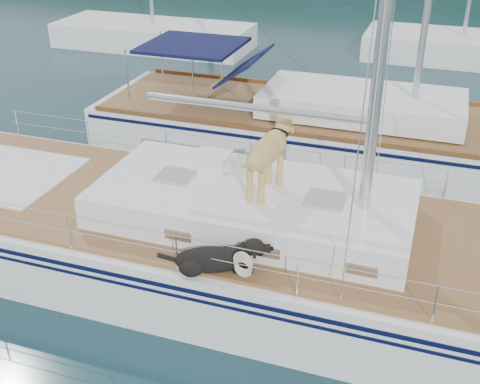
% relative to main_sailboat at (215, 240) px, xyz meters
% --- Properties ---
extents(ground, '(120.00, 120.00, 0.00)m').
position_rel_main_sailboat_xyz_m(ground, '(-0.10, 0.01, -0.68)').
color(ground, black).
rests_on(ground, ground).
extents(main_sailboat, '(12.00, 3.97, 14.01)m').
position_rel_main_sailboat_xyz_m(main_sailboat, '(0.00, 0.00, 0.00)').
color(main_sailboat, white).
rests_on(main_sailboat, ground).
extents(neighbor_sailboat, '(11.00, 3.50, 13.30)m').
position_rel_main_sailboat_xyz_m(neighbor_sailboat, '(0.53, 5.76, -0.06)').
color(neighbor_sailboat, white).
rests_on(neighbor_sailboat, ground).
extents(bg_boat_west, '(8.00, 3.00, 11.65)m').
position_rel_main_sailboat_xyz_m(bg_boat_west, '(-8.10, 14.01, -0.24)').
color(bg_boat_west, white).
rests_on(bg_boat_west, ground).
extents(bg_boat_center, '(7.20, 3.00, 11.65)m').
position_rel_main_sailboat_xyz_m(bg_boat_center, '(3.90, 16.01, -0.23)').
color(bg_boat_center, white).
rests_on(bg_boat_center, ground).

